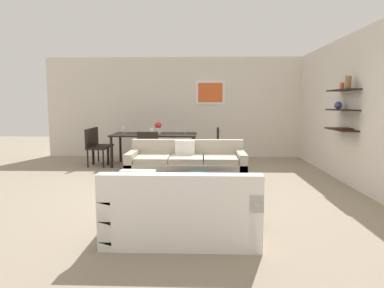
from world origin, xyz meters
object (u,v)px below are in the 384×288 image
Objects in this scene: decorative_bowl at (198,175)px; dining_chair_left_near at (94,145)px; candle_jar at (215,177)px; dining_chair_foot at (149,149)px; sofa_beige at (187,168)px; dining_chair_right_far at (213,143)px; wine_glass_left_near at (123,129)px; wine_glass_foot at (152,130)px; centerpiece_vase at (158,127)px; dining_table at (155,136)px; wine_glass_left_far at (125,129)px; wine_glass_right_far at (185,129)px; loveseat_white at (181,212)px; apple_on_coffee_table at (185,176)px; dining_chair_left_far at (99,143)px; coffee_table at (201,190)px.

dining_chair_left_near is at bearing 130.14° from decorative_bowl.
dining_chair_foot is at bearing 119.69° from candle_jar.
dining_chair_foot is (-0.86, 0.99, 0.21)m from sofa_beige.
dining_chair_right_far is (0.07, 3.43, 0.09)m from candle_jar.
wine_glass_left_near reaches higher than wine_glass_foot.
decorative_bowl is 3.40m from centerpiece_vase.
dining_table is 0.75m from wine_glass_left_far.
centerpiece_vase reaches higher than dining_chair_right_far.
wine_glass_right_far is at bearing 9.36° from dining_table.
dining_table is 0.75m from wine_glass_left_near.
wine_glass_left_far is (-2.05, 3.33, 0.44)m from candle_jar.
sofa_beige is 7.01× the size of decorative_bowl.
loveseat_white is 22.03× the size of apple_on_coffee_table.
apple_on_coffee_table is at bearing -56.03° from dining_chair_left_far.
dining_chair_left_far reaches higher than candle_jar.
coffee_table is 15.59× the size of apple_on_coffee_table.
apple_on_coffee_table is (0.04, -1.30, 0.12)m from sofa_beige.
coffee_table is 3.31m from wine_glass_right_far.
sofa_beige is 2.43m from wine_glass_left_near.
centerpiece_vase is at bearing 108.30° from coffee_table.
dining_chair_left_far is at bearing 127.25° from coffee_table.
candle_jar is 3.53m from centerpiece_vase.
loveseat_white is 1.41× the size of coffee_table.
dining_chair_left_far is 0.84m from wine_glass_left_near.
wine_glass_right_far is 0.90× the size of wine_glass_foot.
apple_on_coffee_table is at bearing -86.98° from wine_glass_right_far.
coffee_table is at bearing 81.33° from loveseat_white.
wine_glass_right_far reaches higher than apple_on_coffee_table.
sofa_beige is at bearing -65.50° from dining_table.
centerpiece_vase reaches higher than decorative_bowl.
wine_glass_right_far is at bearing -171.83° from dining_chair_right_far.
loveseat_white is 4.65m from dining_chair_right_far.
dining_chair_foot is (1.40, -1.10, 0.00)m from dining_chair_left_far.
wine_glass_left_near is at bearing 110.98° from loveseat_white.
dining_table is at bearing 105.69° from apple_on_coffee_table.
wine_glass_right_far is at bearing 92.58° from loveseat_white.
wine_glass_foot is (-0.00, 0.47, 0.37)m from dining_chair_foot.
dining_table is at bearing 9.36° from wine_glass_left_near.
dining_chair_foot is at bearing 104.70° from loveseat_white.
wine_glass_left_near reaches higher than wine_glass_left_far.
dining_table is 12.42× the size of wine_glass_right_far.
candle_jar is at bearing -79.67° from wine_glass_right_far.
candle_jar is (0.20, -0.12, 0.23)m from coffee_table.
sofa_beige is 2.17m from centerpiece_vase.
apple_on_coffee_table is at bearing -98.40° from dining_chair_right_far.
dining_chair_left_near is 5.53× the size of wine_glass_right_far.
dining_chair_foot is at bearing -90.00° from dining_table.
dining_chair_left_near is at bearing 132.24° from candle_jar.
wine_glass_foot reaches higher than dining_table.
dining_table is 2.25× the size of dining_chair_left_far.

